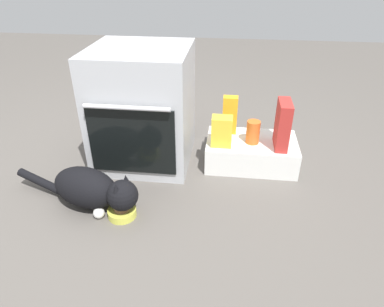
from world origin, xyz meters
The scene contains 9 objects.
ground centered at (0.00, 0.00, 0.00)m, with size 8.00×8.00×0.00m, color #56514C.
oven centered at (0.04, 0.42, 0.35)m, with size 0.57×0.60×0.71m.
pantry_cabinet centered at (0.71, 0.42, 0.08)m, with size 0.55×0.34×0.17m, color white.
food_bowl centered at (0.05, -0.16, 0.03)m, with size 0.15×0.15×0.08m.
cat centered at (-0.12, -0.11, 0.12)m, with size 0.74×0.30×0.23m.
sauce_jar centered at (0.71, 0.40, 0.24)m, with size 0.08×0.08×0.14m, color #D16023.
cereal_box centered at (0.87, 0.37, 0.31)m, with size 0.07×0.18×0.28m, color #B72D28.
juice_carton centered at (0.56, 0.52, 0.29)m, with size 0.09×0.06×0.24m, color orange.
snack_bag centered at (0.52, 0.35, 0.26)m, with size 0.12×0.09×0.18m, color yellow.
Camera 1 is at (0.56, -1.46, 1.17)m, focal length 32.13 mm.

